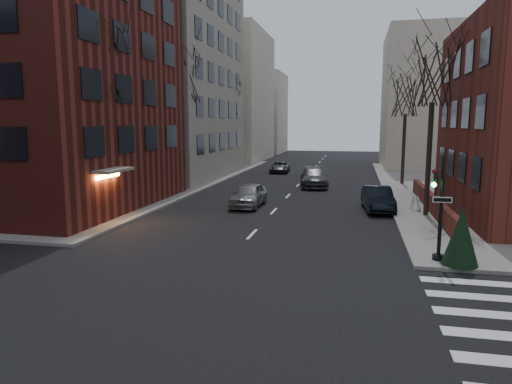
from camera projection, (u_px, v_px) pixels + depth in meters
The scene contains 22 objects.
ground at pixel (137, 357), 10.49m from camera, with size 160.00×160.00×0.00m, color black.
sidewalk_far_left at pixel (9, 176), 45.56m from camera, with size 44.00×44.00×0.15m, color gray.
building_left_brick at pixel (25, 63), 28.34m from camera, with size 15.00×15.00×18.00m, color maroon.
building_left_tan at pixel (133, 34), 44.81m from camera, with size 18.00×18.00×28.00m, color #A19785.
low_wall_right at pixel (433, 204), 26.78m from camera, with size 0.35×16.00×1.00m, color maroon.
building_distant_la at pixel (216, 97), 65.42m from camera, with size 14.00×16.00×18.00m, color beige.
building_distant_ra at pixel (445, 100), 54.42m from camera, with size 14.00×14.00×16.00m, color beige.
building_distant_lb at pixel (255, 114), 81.72m from camera, with size 10.00×12.00×14.00m, color beige.
traffic_signal at pixel (439, 215), 17.22m from camera, with size 0.76×0.44×4.00m.
tree_left_a at pixel (101, 64), 24.59m from camera, with size 4.18×4.18×10.26m.
tree_left_b at pixel (183, 77), 36.12m from camera, with size 4.40×4.40×10.80m.
tree_left_c at pixel (230, 98), 49.77m from camera, with size 3.96×3.96×9.72m.
tree_right_a at pixel (434, 73), 24.81m from camera, with size 3.96×3.96×9.72m.
tree_right_b at pixel (406, 96), 38.40m from camera, with size 3.74×3.74×9.18m.
streetlamp_near at pixel (172, 138), 32.83m from camera, with size 0.36×0.36×6.28m.
streetlamp_far at pixel (240, 133), 52.15m from camera, with size 0.36×0.36×6.28m.
parked_sedan at pixel (378, 199), 27.90m from camera, with size 1.57×4.50×1.48m, color black.
car_lane_silver at pixel (249, 195), 29.33m from camera, with size 1.77×4.39×1.50m, color #949599.
car_lane_gray at pixel (314, 177), 38.47m from camera, with size 2.21×5.44×1.58m, color #38383C.
car_lane_far at pixel (280, 167), 49.51m from camera, with size 1.98×4.30×1.20m, color #3B3A3F.
sandwich_board at pixel (415, 203), 27.30m from camera, with size 0.38×0.53×0.85m, color silver.
evergreen_shrub at pixel (461, 236), 16.69m from camera, with size 1.29×1.29×2.15m, color black.
Camera 1 is at (4.77, -8.98, 5.34)m, focal length 32.00 mm.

